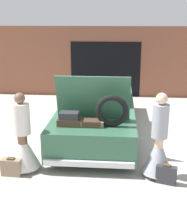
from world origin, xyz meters
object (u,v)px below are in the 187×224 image
car (98,112)px  suitcase_beside_left_person (11,167)px  person_right (159,148)px  person_left (23,144)px  suitcase_beside_right_person (166,175)px

car → suitcase_beside_left_person: 3.14m
person_right → suitcase_beside_left_person: size_ratio=4.16×
car → person_right: 2.82m
person_left → suitcase_beside_right_person: 2.99m
person_right → suitcase_beside_left_person: 3.03m
suitcase_beside_left_person → suitcase_beside_right_person: suitcase_beside_right_person is taller
car → person_left: (-1.40, -2.41, -0.00)m
car → suitcase_beside_left_person: car is taller
suitcase_beside_left_person → car: bearing=59.3°
car → suitcase_beside_left_person: bearing=-120.7°
person_left → person_right: size_ratio=0.96×
suitcase_beside_left_person → person_right: bearing=4.3°
person_left → suitcase_beside_left_person: (-0.18, -0.27, -0.42)m
person_left → suitcase_beside_right_person: size_ratio=4.06×
person_left → person_right: 2.80m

